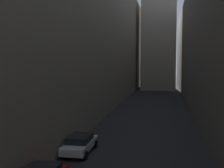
{
  "coord_description": "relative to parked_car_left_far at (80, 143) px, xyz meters",
  "views": [
    {
      "loc": [
        2.24,
        3.77,
        7.06
      ],
      "look_at": [
        0.0,
        15.76,
        6.16
      ],
      "focal_mm": 47.48,
      "sensor_mm": 36.0,
      "label": 1
    }
  ],
  "objects": [
    {
      "name": "building_block_left",
      "position": [
        -7.55,
        24.4,
        10.62
      ],
      "size": [
        12.91,
        108.0,
        22.71
      ],
      "primitive_type": "cube",
      "color": "gray",
      "rests_on": "ground"
    },
    {
      "name": "parked_car_left_far",
      "position": [
        0.0,
        0.0,
        0.0
      ],
      "size": [
        2.02,
        4.51,
        1.38
      ],
      "rotation": [
        0.0,
        0.0,
        1.57
      ],
      "color": "silver",
      "rests_on": "ground"
    },
    {
      "name": "ground_plane",
      "position": [
        4.4,
        22.4,
        -0.74
      ],
      "size": [
        264.0,
        264.0,
        0.0
      ],
      "primitive_type": "plane",
      "color": "#232326"
    }
  ]
}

